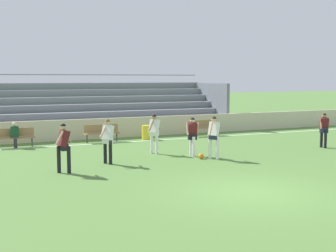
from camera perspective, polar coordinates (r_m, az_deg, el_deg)
The scene contains 16 objects.
ground_plane at distance 13.17m, azimuth 10.59°, elevation -8.25°, with size 160.00×160.00×0.00m, color #517A38.
field_line_sideline at distance 23.06m, azimuth -5.64°, elevation -2.04°, with size 44.00×0.12×0.01m, color white.
sideline_wall at distance 24.74m, azimuth -7.05°, elevation -0.25°, with size 48.00×0.16×1.09m, color beige.
bleacher_stand at distance 26.97m, azimuth -14.10°, elevation 2.26°, with size 20.91×4.72×3.50m.
bench_near_bin at distance 22.39m, azimuth -18.83°, elevation -1.18°, with size 1.80×0.40×0.90m.
bench_near_wall_gap at distance 25.47m, azimuth 4.52°, elevation -0.04°, with size 1.80×0.40×0.90m.
bench_centre_sideline at distance 23.18m, azimuth -8.40°, elevation -0.68°, with size 1.80×0.40×0.90m.
trash_bin at distance 23.97m, azimuth -2.76°, elevation -0.81°, with size 0.48×0.48×0.75m, color yellow.
spectator_seated at distance 22.25m, azimuth -18.81°, elevation -0.81°, with size 0.36×0.42×1.21m.
player_white_overlapping at distance 18.12m, azimuth 5.82°, elevation -0.95°, with size 0.65×0.52×1.72m.
player_dark_pressing_high at distance 18.75m, azimuth 3.10°, elevation -0.93°, with size 0.56×0.47×1.62m.
player_white_on_ball at distance 17.16m, azimuth -7.64°, elevation -1.42°, with size 0.75×0.54×1.71m.
player_dark_challenging at distance 15.75m, azimuth -13.07°, elevation -2.17°, with size 0.64×0.45×1.71m.
player_white_dropping_back at distance 19.34m, azimuth -1.77°, elevation -0.54°, with size 0.71×0.52×1.70m.
player_dark_wide_right at distance 22.23m, azimuth 19.09°, elevation -0.15°, with size 0.59×0.47×1.63m.
soccer_ball at distance 18.24m, azimuth 4.21°, elevation -3.83°, with size 0.22×0.22×0.22m, color orange.
Camera 1 is at (-7.40, -10.40, 3.22)m, focal length 48.24 mm.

